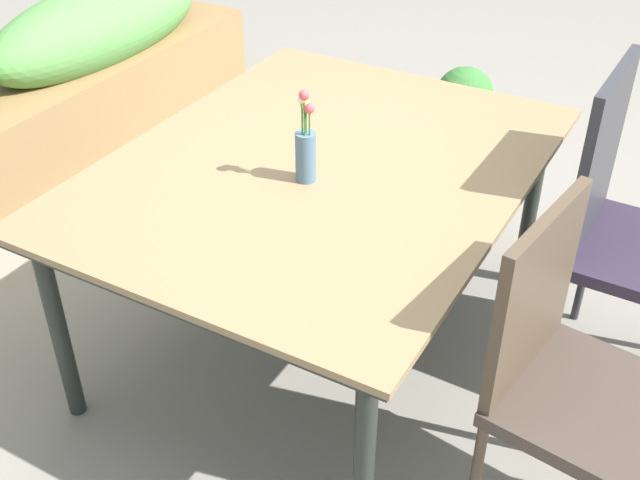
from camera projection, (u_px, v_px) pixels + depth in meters
name	position (u px, v px, depth m)	size (l,w,h in m)	color
ground_plane	(344.00, 334.00, 2.80)	(12.00, 12.00, 0.00)	gray
dining_table	(320.00, 178.00, 2.41)	(1.53, 1.19, 0.70)	#8C704C
chair_near_right	(629.00, 221.00, 2.35)	(0.46, 0.46, 1.03)	#2D2435
chair_near_left	(571.00, 372.00, 1.88)	(0.48, 0.48, 0.94)	#443730
flower_vase	(306.00, 147.00, 2.24)	(0.06, 0.06, 0.29)	slate
planter_box	(2.00, 116.00, 3.44)	(2.99, 0.53, 0.76)	olive
potted_plant	(462.00, 115.00, 3.70)	(0.27, 0.27, 0.48)	#9E6047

